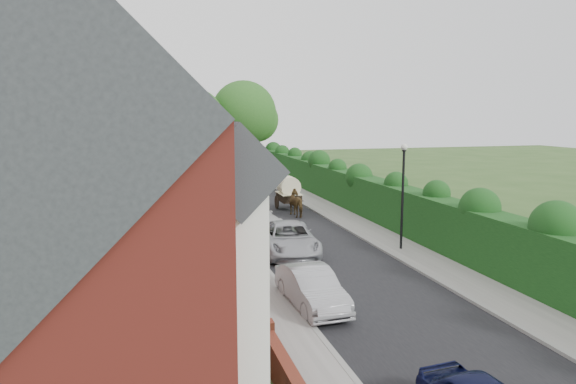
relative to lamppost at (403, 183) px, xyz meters
name	(u,v)px	position (x,y,z in m)	size (l,w,h in m)	color
ground	(371,283)	(-3.40, -4.00, -3.30)	(140.00, 140.00, 0.00)	#2D4C1E
road	(285,225)	(-3.90, 7.00, -3.29)	(6.00, 58.00, 0.02)	black
pavement_hedge_side	(349,220)	(0.20, 7.00, -3.24)	(2.20, 58.00, 0.12)	gray
pavement_house_side	(220,228)	(-7.75, 7.00, -3.24)	(1.70, 58.00, 0.12)	gray
kerb_hedge_side	(333,221)	(-0.85, 7.00, -3.23)	(0.18, 58.00, 0.13)	gray
kerb_house_side	(234,227)	(-6.95, 7.00, -3.23)	(0.18, 58.00, 0.13)	gray
hedge	(377,194)	(2.00, 7.00, -1.70)	(2.10, 58.00, 2.85)	#123913
terrace_row	(92,155)	(-14.27, 5.98, 1.18)	(9.05, 40.50, 11.50)	#9C3027
garden_wall_row	(204,226)	(-8.75, 6.00, -2.84)	(0.35, 40.35, 1.10)	brown
lamppost	(403,183)	(0.00, 0.00, 0.00)	(0.32, 0.32, 5.16)	black
tree_far_left	(197,121)	(-6.05, 36.08, 2.41)	(7.14, 6.80, 9.29)	#332316
tree_far_right	(247,115)	(-0.01, 38.08, 3.02)	(7.98, 7.60, 10.31)	#332316
tree_far_back	(141,112)	(-11.99, 39.08, 3.32)	(8.40, 8.00, 10.82)	#332316
car_silver_a	(312,288)	(-6.40, -5.68, -2.63)	(1.42, 4.08, 1.34)	#9C9CA1
car_silver_b	(289,239)	(-5.32, 1.00, -2.57)	(2.41, 5.23, 1.45)	#A8AAAF
car_white	(252,216)	(-5.92, 6.60, -2.56)	(2.05, 5.05, 1.47)	#BDBDBD
car_green	(233,202)	(-6.19, 11.87, -2.58)	(1.69, 4.20, 1.43)	#0F3319
car_red	(217,189)	(-6.40, 17.80, -2.58)	(1.51, 4.34, 1.43)	maroon
car_beige	(222,185)	(-5.77, 19.80, -2.58)	(2.39, 5.17, 1.44)	tan
car_grey	(203,174)	(-6.40, 27.71, -2.51)	(2.20, 5.42, 1.57)	#57595E
car_black	(200,171)	(-6.33, 31.00, -2.57)	(1.73, 4.29, 1.46)	black
horse	(298,203)	(-2.37, 9.37, -2.44)	(0.92, 2.02, 1.71)	#503B1D
horse_cart	(289,191)	(-2.37, 11.55, -1.96)	(1.46, 3.23, 2.33)	black
car_extra_far	(204,167)	(-5.46, 34.92, -2.61)	(1.62, 4.03, 1.37)	silver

